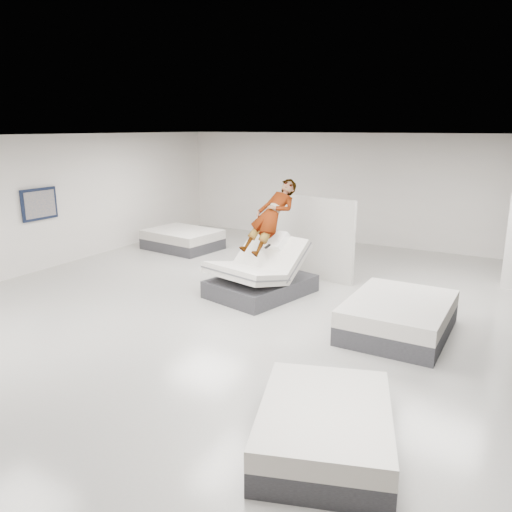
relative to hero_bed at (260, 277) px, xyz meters
name	(u,v)px	position (x,y,z in m)	size (l,w,h in m)	color
room	(246,234)	(0.49, -1.41, 1.21)	(14.00, 14.04, 3.20)	#B3B0A9
hero_bed	(260,277)	(0.00, 0.00, 0.00)	(1.93, 2.29, 1.28)	#3E3E44
person	(271,231)	(0.08, 0.32, 0.91)	(0.66, 0.43, 1.80)	slate
remote	(268,246)	(0.21, -0.07, 0.68)	(0.05, 0.14, 0.03)	black
divider_panel	(313,238)	(0.46, 1.66, 0.54)	(2.05, 0.09, 1.86)	silver
flat_bed_right_far	(398,317)	(2.97, -0.59, -0.10)	(1.59, 2.11, 0.58)	#3E3E44
flat_bed_right_near	(325,427)	(3.06, -4.11, -0.14)	(1.87, 2.16, 0.50)	#3E3E44
flat_bed_left_far	(183,239)	(-3.86, 2.43, -0.12)	(2.13, 1.70, 0.54)	#3E3E44
wall_poster	(39,204)	(-5.44, -0.91, 1.21)	(0.06, 0.95, 0.75)	black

